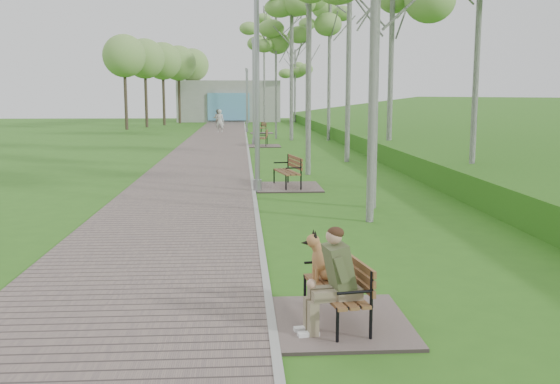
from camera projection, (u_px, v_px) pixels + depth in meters
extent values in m
plane|color=#31671B|center=(258.00, 226.00, 12.44)|extent=(120.00, 120.00, 0.00)
cube|color=#695955|center=(215.00, 143.00, 33.53)|extent=(3.50, 67.00, 0.04)
cube|color=#999993|center=(247.00, 143.00, 33.64)|extent=(0.10, 67.00, 0.05)
cube|color=#39771E|center=(475.00, 145.00, 32.90)|extent=(14.00, 70.00, 1.60)
cube|color=#9E9E99|center=(229.00, 101.00, 62.34)|extent=(10.00, 5.00, 4.00)
cube|color=#5DA3D0|center=(229.00, 107.00, 59.85)|extent=(4.00, 0.20, 2.60)
cube|color=#695955|center=(339.00, 322.00, 7.11)|extent=(1.58, 1.75, 0.04)
cube|color=brown|center=(335.00, 290.00, 7.05)|extent=(0.62, 1.36, 0.04)
cube|color=brown|center=(353.00, 269.00, 7.06)|extent=(0.27, 1.30, 0.29)
cube|color=#695955|center=(288.00, 187.00, 17.55)|extent=(1.80, 2.00, 0.04)
cube|color=brown|center=(287.00, 172.00, 17.49)|extent=(0.71, 1.56, 0.04)
cube|color=brown|center=(295.00, 162.00, 17.50)|extent=(0.31, 1.48, 0.33)
cube|color=#695955|center=(263.00, 146.00, 31.83)|extent=(1.71, 1.90, 0.04)
cube|color=brown|center=(262.00, 138.00, 31.76)|extent=(0.56, 1.46, 0.04)
cube|color=brown|center=(267.00, 133.00, 31.71)|extent=(0.17, 1.42, 0.31)
cube|color=#695955|center=(262.00, 133.00, 42.76)|extent=(1.54, 1.71, 0.04)
cube|color=brown|center=(261.00, 128.00, 42.70)|extent=(0.66, 1.33, 0.03)
cube|color=brown|center=(264.00, 124.00, 42.73)|extent=(0.32, 1.25, 0.28)
cylinder|color=gray|center=(257.00, 186.00, 16.78)|extent=(0.23, 0.23, 0.34)
cylinder|color=gray|center=(257.00, 86.00, 16.37)|extent=(0.14, 0.14, 5.65)
cylinder|color=gray|center=(254.00, 142.00, 32.85)|extent=(0.21, 0.21, 0.32)
cylinder|color=gray|center=(254.00, 94.00, 32.47)|extent=(0.13, 0.13, 5.32)
cylinder|color=gray|center=(253.00, 41.00, 32.06)|extent=(0.19, 0.19, 0.27)
cylinder|color=gray|center=(247.00, 130.00, 44.28)|extent=(0.17, 0.17, 0.26)
cylinder|color=gray|center=(247.00, 101.00, 43.97)|extent=(0.10, 0.10, 4.32)
cylinder|color=gray|center=(246.00, 70.00, 43.63)|extent=(0.16, 0.16, 0.22)
cylinder|color=gray|center=(248.00, 122.00, 58.33)|extent=(0.19, 0.19, 0.29)
cylinder|color=gray|center=(248.00, 97.00, 57.98)|extent=(0.12, 0.12, 4.80)
cylinder|color=gray|center=(247.00, 71.00, 57.61)|extent=(0.17, 0.17, 0.24)
imported|color=silver|center=(220.00, 121.00, 43.43)|extent=(0.66, 0.51, 1.61)
imported|color=gray|center=(218.00, 118.00, 50.64)|extent=(0.79, 0.66, 1.46)
cylinder|color=silver|center=(478.00, 38.00, 15.70)|extent=(0.17, 0.17, 8.00)
cylinder|color=silver|center=(376.00, 43.00, 13.85)|extent=(0.18, 0.18, 7.45)
cylinder|color=silver|center=(349.00, 38.00, 23.71)|extent=(0.20, 0.20, 9.50)
cylinder|color=silver|center=(309.00, 60.00, 19.90)|extent=(0.16, 0.16, 7.40)
cylinder|color=silver|center=(391.00, 45.00, 24.20)|extent=(0.20, 0.20, 9.03)
cylinder|color=silver|center=(292.00, 67.00, 35.50)|extent=(0.20, 0.20, 8.30)
ellipsoid|color=#7FAD54|center=(292.00, 19.00, 35.10)|extent=(2.84, 2.84, 3.65)
cylinder|color=silver|center=(329.00, 52.00, 35.25)|extent=(0.17, 0.17, 9.97)
cylinder|color=silver|center=(276.00, 70.00, 36.85)|extent=(0.16, 0.16, 8.15)
ellipsoid|color=#7FAD54|center=(276.00, 24.00, 36.45)|extent=(2.25, 2.25, 3.59)
cylinder|color=silver|center=(307.00, 65.00, 46.13)|extent=(0.18, 0.18, 9.66)
ellipsoid|color=#7FAD54|center=(307.00, 22.00, 45.65)|extent=(2.59, 2.59, 4.25)
cylinder|color=silver|center=(264.00, 66.00, 54.21)|extent=(0.19, 0.19, 10.17)
ellipsoid|color=#7FAD54|center=(264.00, 28.00, 53.71)|extent=(2.67, 2.67, 4.48)
cylinder|color=silver|center=(295.00, 86.00, 59.79)|extent=(0.15, 0.15, 6.90)
ellipsoid|color=#7FAD54|center=(295.00, 63.00, 59.45)|extent=(2.21, 2.21, 3.04)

